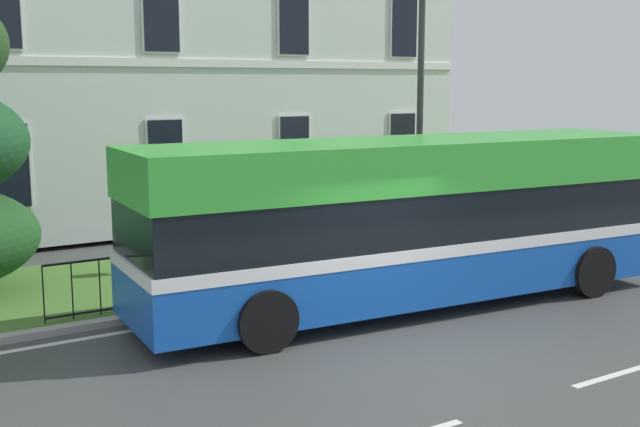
{
  "coord_description": "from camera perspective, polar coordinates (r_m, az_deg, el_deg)",
  "views": [
    {
      "loc": [
        -7.16,
        -8.46,
        3.97
      ],
      "look_at": [
        1.16,
        4.72,
        1.39
      ],
      "focal_mm": 44.85,
      "sensor_mm": 36.0,
      "label": 1
    }
  ],
  "objects": [
    {
      "name": "ground_plane",
      "position": [
        12.4,
        5.1,
        -9.41
      ],
      "size": [
        60.0,
        56.0,
        0.18
      ],
      "color": "#414342"
    },
    {
      "name": "iron_verge_railing",
      "position": [
        16.2,
        3.46,
        -2.56
      ],
      "size": [
        12.82,
        0.04,
        0.97
      ],
      "color": "black",
      "rests_on": "ground_plane"
    },
    {
      "name": "single_decker_bus",
      "position": [
        14.25,
        6.52,
        -0.37
      ],
      "size": [
        10.27,
        3.11,
        2.97
      ],
      "rotation": [
        0.0,
        0.0,
        -0.07
      ],
      "color": "blue",
      "rests_on": "ground_plane"
    },
    {
      "name": "street_lamp_post",
      "position": [
        17.26,
        7.2,
        9.51
      ],
      "size": [
        0.36,
        0.24,
        6.83
      ],
      "color": "#333338",
      "rests_on": "ground_plane"
    },
    {
      "name": "litter_bin",
      "position": [
        15.06,
        -6.87,
        -3.43
      ],
      "size": [
        0.53,
        0.53,
        1.05
      ],
      "color": "#23472D",
      "rests_on": "ground_plane"
    }
  ]
}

